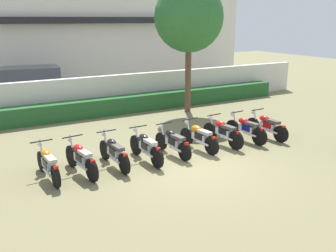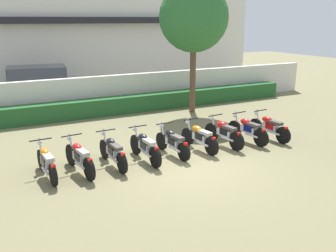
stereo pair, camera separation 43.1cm
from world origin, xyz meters
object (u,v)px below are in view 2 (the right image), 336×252
at_px(motorcycle_in_row_6, 224,132).
at_px(tree_near_inspector, 194,18).
at_px(motorcycle_in_row_7, 248,129).
at_px(motorcycle_in_row_8, 269,127).
at_px(motorcycle_in_row_3, 145,146).
at_px(parked_car, 41,86).
at_px(motorcycle_in_row_2, 113,151).
at_px(motorcycle_in_row_4, 172,142).
at_px(motorcycle_in_row_5, 199,137).
at_px(motorcycle_in_row_1, 79,157).
at_px(motorcycle_in_row_0, 46,162).

bearing_deg(motorcycle_in_row_6, tree_near_inspector, -24.66).
distance_m(motorcycle_in_row_7, motorcycle_in_row_8, 0.90).
distance_m(tree_near_inspector, motorcycle_in_row_3, 7.44).
xyz_separation_m(parked_car, motorcycle_in_row_6, (4.27, -9.40, -0.48)).
bearing_deg(tree_near_inspector, motorcycle_in_row_6, -108.42).
xyz_separation_m(tree_near_inspector, motorcycle_in_row_2, (-5.44, -4.62, -3.71)).
relative_size(motorcycle_in_row_4, motorcycle_in_row_5, 1.00).
distance_m(motorcycle_in_row_1, motorcycle_in_row_4, 2.92).
xyz_separation_m(motorcycle_in_row_1, motorcycle_in_row_8, (6.74, -0.05, -0.01)).
bearing_deg(motorcycle_in_row_0, motorcycle_in_row_5, -93.77).
height_order(tree_near_inspector, motorcycle_in_row_2, tree_near_inspector).
bearing_deg(motorcycle_in_row_0, motorcycle_in_row_6, -93.65).
xyz_separation_m(motorcycle_in_row_3, motorcycle_in_row_7, (3.87, 0.02, -0.00)).
distance_m(motorcycle_in_row_0, motorcycle_in_row_4, 3.78).
height_order(motorcycle_in_row_2, motorcycle_in_row_8, motorcycle_in_row_2).
relative_size(motorcycle_in_row_2, motorcycle_in_row_3, 1.00).
bearing_deg(motorcycle_in_row_4, motorcycle_in_row_0, 84.16).
height_order(tree_near_inspector, motorcycle_in_row_5, tree_near_inspector).
xyz_separation_m(motorcycle_in_row_2, motorcycle_in_row_6, (3.90, 0.02, 0.01)).
bearing_deg(parked_car, motorcycle_in_row_6, -58.44).
bearing_deg(motorcycle_in_row_8, parked_car, 28.12).
relative_size(motorcycle_in_row_2, motorcycle_in_row_5, 1.06).
xyz_separation_m(motorcycle_in_row_1, motorcycle_in_row_4, (2.92, 0.06, -0.02)).
bearing_deg(motorcycle_in_row_1, motorcycle_in_row_3, -97.00).
relative_size(motorcycle_in_row_0, motorcycle_in_row_5, 1.02).
relative_size(motorcycle_in_row_0, motorcycle_in_row_3, 0.97).
bearing_deg(motorcycle_in_row_3, motorcycle_in_row_7, -92.18).
height_order(motorcycle_in_row_7, motorcycle_in_row_8, motorcycle_in_row_7).
distance_m(parked_car, motorcycle_in_row_0, 9.53).
bearing_deg(motorcycle_in_row_4, motorcycle_in_row_8, -97.00).
bearing_deg(motorcycle_in_row_5, motorcycle_in_row_2, 83.69).
relative_size(motorcycle_in_row_4, motorcycle_in_row_7, 0.97).
height_order(motorcycle_in_row_0, motorcycle_in_row_5, motorcycle_in_row_5).
bearing_deg(motorcycle_in_row_6, motorcycle_in_row_2, 84.02).
xyz_separation_m(motorcycle_in_row_0, motorcycle_in_row_8, (7.60, -0.14, 0.00)).
xyz_separation_m(parked_car, motorcycle_in_row_7, (5.23, -9.46, -0.49)).
height_order(motorcycle_in_row_3, motorcycle_in_row_5, motorcycle_in_row_3).
height_order(motorcycle_in_row_1, motorcycle_in_row_7, motorcycle_in_row_1).
bearing_deg(motorcycle_in_row_7, motorcycle_in_row_4, 83.57).
bearing_deg(motorcycle_in_row_4, motorcycle_in_row_3, 87.69).
bearing_deg(motorcycle_in_row_3, motorcycle_in_row_1, 87.64).
bearing_deg(parked_car, motorcycle_in_row_5, -63.52).
relative_size(tree_near_inspector, motorcycle_in_row_8, 3.01).
distance_m(tree_near_inspector, motorcycle_in_row_6, 6.10).
bearing_deg(motorcycle_in_row_7, motorcycle_in_row_6, 80.94).
height_order(motorcycle_in_row_5, motorcycle_in_row_8, motorcycle_in_row_8).
xyz_separation_m(parked_car, motorcycle_in_row_1, (-0.62, -9.49, -0.48)).
distance_m(motorcycle_in_row_4, motorcycle_in_row_8, 3.82).
bearing_deg(motorcycle_in_row_1, motorcycle_in_row_7, -96.88).
height_order(motorcycle_in_row_6, motorcycle_in_row_7, motorcycle_in_row_6).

